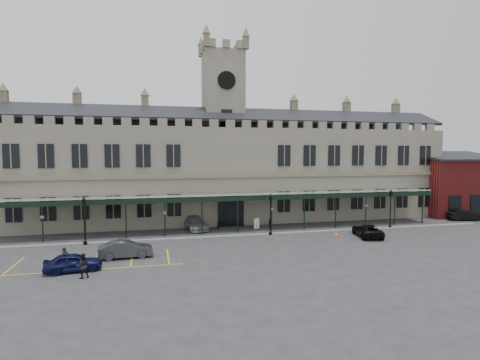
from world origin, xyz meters
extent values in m
plane|color=#2F2E31|center=(0.00, 0.00, 0.00)|extent=(140.00, 140.00, 0.00)
cube|color=#676256|center=(0.00, 16.00, 6.00)|extent=(60.00, 10.00, 12.00)
cube|color=brown|center=(0.00, 10.82, 6.20)|extent=(60.00, 0.35, 0.50)
cube|color=black|center=(0.00, 13.50, 13.80)|extent=(60.00, 4.77, 2.20)
cube|color=black|center=(0.00, 18.50, 13.80)|extent=(60.00, 4.77, 2.20)
cube|color=black|center=(0.00, 10.90, 1.90)|extent=(3.20, 0.18, 3.80)
cube|color=#676256|center=(0.00, 16.00, 11.00)|extent=(5.00, 5.00, 22.00)
cylinder|color=silver|center=(0.00, 13.44, 18.00)|extent=(2.20, 0.12, 2.20)
cylinder|color=black|center=(0.00, 13.37, 18.00)|extent=(2.30, 0.04, 2.30)
cube|color=black|center=(0.00, 13.44, 13.00)|extent=(1.40, 0.12, 2.80)
cube|color=#8C9E93|center=(0.00, 9.00, 4.10)|extent=(50.00, 4.00, 0.40)
cube|color=black|center=(0.00, 7.00, 3.85)|extent=(50.00, 0.18, 0.50)
cube|color=maroon|center=(34.00, 13.00, 4.00)|extent=(12.00, 8.00, 8.00)
cube|color=black|center=(34.00, 13.00, 8.50)|extent=(12.40, 8.36, 1.47)
cube|color=gray|center=(0.00, 5.50, 0.06)|extent=(60.00, 0.40, 0.12)
cylinder|color=#332314|center=(-22.00, 25.00, 6.00)|extent=(0.70, 0.70, 12.00)
sphere|color=black|center=(-22.00, 25.00, 13.00)|extent=(6.00, 6.00, 6.00)
cylinder|color=#332314|center=(8.00, 25.00, 6.00)|extent=(0.70, 0.70, 12.00)
sphere|color=black|center=(8.00, 25.00, 13.00)|extent=(6.00, 6.00, 6.00)
cylinder|color=#332314|center=(24.00, 25.00, 6.00)|extent=(0.70, 0.70, 12.00)
sphere|color=black|center=(24.00, 25.00, 13.00)|extent=(6.00, 6.00, 6.00)
cylinder|color=black|center=(-15.71, 5.10, 0.15)|extent=(0.36, 0.36, 0.30)
cylinder|color=black|center=(-15.71, 5.10, 2.02)|extent=(0.12, 0.12, 4.05)
cube|color=black|center=(-15.71, 5.10, 4.20)|extent=(0.28, 0.28, 0.40)
cone|color=black|center=(-15.71, 5.10, 4.55)|extent=(0.45, 0.45, 0.30)
cylinder|color=black|center=(3.23, 5.23, 0.15)|extent=(0.35, 0.35, 0.29)
cylinder|color=black|center=(3.23, 5.23, 1.95)|extent=(0.12, 0.12, 3.89)
cube|color=black|center=(3.23, 5.23, 4.04)|extent=(0.27, 0.27, 0.39)
cone|color=black|center=(3.23, 5.23, 4.38)|extent=(0.43, 0.43, 0.29)
cylinder|color=black|center=(18.23, 5.53, 0.15)|extent=(0.36, 0.36, 0.30)
cylinder|color=black|center=(18.23, 5.53, 1.98)|extent=(0.12, 0.12, 3.96)
cube|color=black|center=(18.23, 5.53, 4.10)|extent=(0.28, 0.28, 0.40)
cone|color=black|center=(18.23, 5.53, 4.45)|extent=(0.44, 0.44, 0.30)
cube|color=#E34907|center=(9.51, 2.17, 0.02)|extent=(0.34, 0.34, 0.04)
cone|color=#E34907|center=(9.51, 2.17, 0.31)|extent=(0.39, 0.39, 0.63)
cylinder|color=silver|center=(9.51, 2.17, 0.40)|extent=(0.26, 0.26, 0.09)
cylinder|color=black|center=(2.68, 8.86, 0.25)|extent=(0.06, 0.06, 0.51)
cube|color=silver|center=(2.68, 8.86, 0.61)|extent=(0.70, 0.22, 1.21)
cylinder|color=black|center=(-1.78, 9.52, 0.48)|extent=(0.17, 0.17, 0.95)
cylinder|color=black|center=(4.45, 9.40, 0.47)|extent=(0.17, 0.17, 0.94)
imported|color=#0D103A|center=(-15.11, -3.53, 0.70)|extent=(4.31, 2.27, 1.40)
imported|color=#33353A|center=(-11.50, -0.55, 0.74)|extent=(4.60, 1.90, 1.48)
imported|color=#929499|center=(-4.47, 10.00, 0.76)|extent=(2.88, 5.51, 1.52)
imported|color=black|center=(13.00, 2.01, 0.66)|extent=(3.17, 5.13, 1.33)
imported|color=black|center=(31.00, 7.73, 0.71)|extent=(4.53, 2.39, 1.42)
imported|color=black|center=(-15.81, -2.88, 0.87)|extent=(0.75, 0.73, 1.73)
imported|color=black|center=(-14.14, -5.28, 0.90)|extent=(1.03, 0.90, 1.80)
camera|label=1|loc=(-9.13, -33.24, 8.91)|focal=28.00mm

